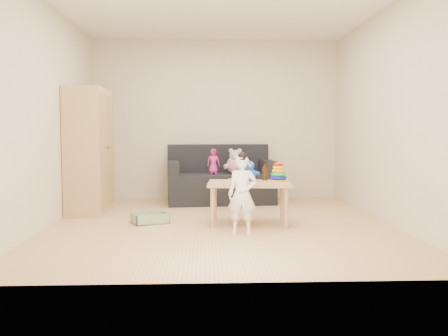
{
  "coord_description": "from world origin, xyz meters",
  "views": [
    {
      "loc": [
        -0.2,
        -5.61,
        1.09
      ],
      "look_at": [
        0.05,
        0.25,
        0.65
      ],
      "focal_mm": 38.0,
      "sensor_mm": 36.0,
      "label": 1
    }
  ],
  "objects_px": {
    "wardrobe": "(89,151)",
    "sofa": "(221,188)",
    "toddler": "(242,195)",
    "play_table": "(249,203)"
  },
  "relations": [
    {
      "from": "sofa",
      "to": "play_table",
      "type": "distance_m",
      "value": 1.76
    },
    {
      "from": "wardrobe",
      "to": "sofa",
      "type": "distance_m",
      "value": 2.07
    },
    {
      "from": "wardrobe",
      "to": "sofa",
      "type": "xyz_separation_m",
      "value": [
        1.81,
        0.8,
        -0.61
      ]
    },
    {
      "from": "toddler",
      "to": "wardrobe",
      "type": "bearing_deg",
      "value": 153.23
    },
    {
      "from": "wardrobe",
      "to": "sofa",
      "type": "bearing_deg",
      "value": 23.85
    },
    {
      "from": "sofa",
      "to": "toddler",
      "type": "xyz_separation_m",
      "value": [
        0.16,
        -2.27,
        0.19
      ]
    },
    {
      "from": "play_table",
      "to": "sofa",
      "type": "bearing_deg",
      "value": 99.1
    },
    {
      "from": "wardrobe",
      "to": "toddler",
      "type": "xyz_separation_m",
      "value": [
        1.97,
        -1.47,
        -0.42
      ]
    },
    {
      "from": "toddler",
      "to": "sofa",
      "type": "bearing_deg",
      "value": 103.82
    },
    {
      "from": "toddler",
      "to": "play_table",
      "type": "bearing_deg",
      "value": 86.9
    }
  ]
}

